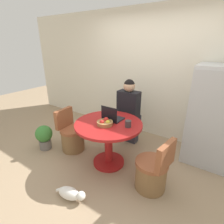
% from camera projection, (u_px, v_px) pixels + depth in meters
% --- Properties ---
extents(ground_plane, '(12.00, 12.00, 0.00)m').
position_uv_depth(ground_plane, '(107.00, 169.00, 2.86)').
color(ground_plane, '#9E8466').
extents(wall_back, '(7.00, 0.06, 2.60)m').
position_uv_depth(wall_back, '(151.00, 75.00, 3.60)').
color(wall_back, silver).
rests_on(wall_back, ground_plane).
extents(refrigerator, '(0.71, 0.69, 1.63)m').
position_uv_depth(refrigerator, '(214.00, 117.00, 2.81)').
color(refrigerator, silver).
rests_on(refrigerator, ground_plane).
extents(dining_table, '(1.07, 1.07, 0.76)m').
position_uv_depth(dining_table, '(109.00, 135.00, 2.81)').
color(dining_table, maroon).
rests_on(dining_table, ground_plane).
extents(chair_right_side, '(0.47, 0.46, 0.79)m').
position_uv_depth(chair_right_side, '(152.00, 172.00, 2.39)').
color(chair_right_side, brown).
rests_on(chair_right_side, ground_plane).
extents(chair_left_side, '(0.45, 0.45, 0.79)m').
position_uv_depth(chair_left_side, '(72.00, 137.00, 3.31)').
color(chair_left_side, brown).
rests_on(chair_left_side, ground_plane).
extents(person_seated, '(0.40, 0.37, 1.32)m').
position_uv_depth(person_seated, '(129.00, 110.00, 3.34)').
color(person_seated, '#2D2D38').
rests_on(person_seated, ground_plane).
extents(laptop, '(0.29, 0.26, 0.25)m').
position_uv_depth(laptop, '(112.00, 117.00, 2.81)').
color(laptop, '#232328').
rests_on(laptop, dining_table).
extents(fruit_bowl, '(0.25, 0.25, 0.10)m').
position_uv_depth(fruit_bowl, '(105.00, 123.00, 2.66)').
color(fruit_bowl, olive).
rests_on(fruit_bowl, dining_table).
extents(coffee_cup, '(0.09, 0.09, 0.10)m').
position_uv_depth(coffee_cup, '(128.00, 124.00, 2.58)').
color(coffee_cup, '#383333').
rests_on(coffee_cup, dining_table).
extents(cat, '(0.44, 0.22, 0.17)m').
position_uv_depth(cat, '(71.00, 194.00, 2.28)').
color(cat, white).
rests_on(cat, ground_plane).
extents(potted_plant, '(0.32, 0.32, 0.48)m').
position_uv_depth(potted_plant, '(44.00, 136.00, 3.32)').
color(potted_plant, slate).
rests_on(potted_plant, ground_plane).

